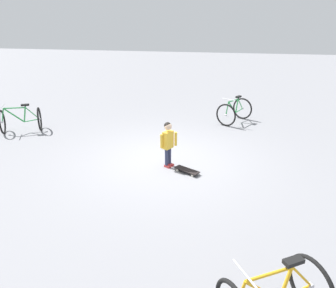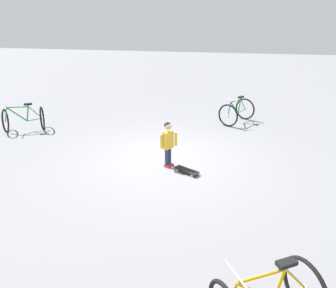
% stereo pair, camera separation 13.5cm
% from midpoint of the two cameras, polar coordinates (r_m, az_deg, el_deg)
% --- Properties ---
extents(ground_plane, '(50.00, 50.00, 0.00)m').
position_cam_midpoint_polar(ground_plane, '(7.60, -0.02, -2.78)').
color(ground_plane, gray).
extents(child_person, '(0.35, 0.28, 1.06)m').
position_cam_midpoint_polar(child_person, '(7.00, 0.56, 0.80)').
color(child_person, '#2D3351').
rests_on(child_person, ground).
extents(skateboard, '(0.60, 0.44, 0.07)m').
position_cam_midpoint_polar(skateboard, '(6.95, 3.94, -4.81)').
color(skateboard, black).
rests_on(skateboard, ground).
extents(bicycle_near, '(1.16, 1.28, 0.85)m').
position_cam_midpoint_polar(bicycle_near, '(10.39, 12.76, 5.81)').
color(bicycle_near, black).
rests_on(bicycle_near, ground).
extents(bicycle_far, '(1.28, 1.12, 0.85)m').
position_cam_midpoint_polar(bicycle_far, '(10.29, -24.37, 4.20)').
color(bicycle_far, black).
rests_on(bicycle_far, ground).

